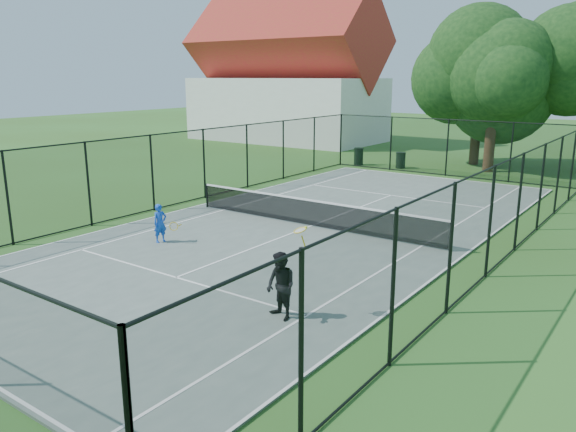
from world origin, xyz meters
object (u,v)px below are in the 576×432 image
Objects in this scene: tennis_net at (311,212)px; player_blue at (160,223)px; trash_bin_left at (359,156)px; trash_bin_right at (401,160)px; player_black at (281,286)px.

player_blue is at bearing -122.38° from tennis_net.
tennis_net is 14.73m from trash_bin_left.
player_blue is at bearing -81.13° from trash_bin_left.
trash_bin_left is 0.83× the size of player_blue.
player_blue is at bearing -89.27° from trash_bin_right.
player_black is (6.52, -2.43, 0.14)m from player_blue.
trash_bin_left is 18.24m from player_blue.
player_black is at bearing -20.41° from player_blue.
trash_bin_right is at bearing 6.77° from trash_bin_left.
player_black is (9.33, -20.45, 0.30)m from trash_bin_left.
player_black reaches higher than tennis_net.
tennis_net is at bearing 118.63° from player_black.
tennis_net reaches higher than trash_bin_right.
player_blue is (2.81, -18.02, 0.16)m from trash_bin_left.
trash_bin_left is 2.60m from trash_bin_right.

